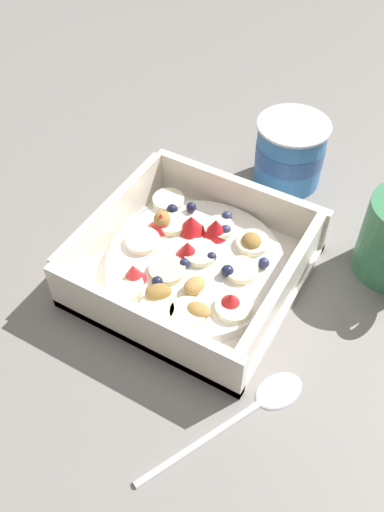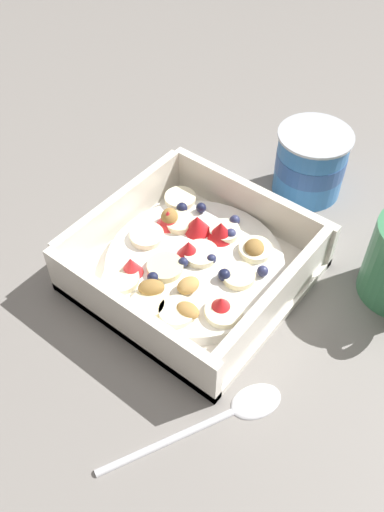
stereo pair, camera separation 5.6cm
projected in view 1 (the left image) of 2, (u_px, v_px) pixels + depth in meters
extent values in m
plane|color=gray|center=(200.00, 270.00, 0.59)|extent=(2.40, 2.40, 0.00)
cube|color=white|center=(192.00, 272.00, 0.58)|extent=(0.21, 0.21, 0.01)
cube|color=white|center=(138.00, 327.00, 0.51)|extent=(0.21, 0.01, 0.06)
cube|color=white|center=(236.00, 199.00, 0.62)|extent=(0.21, 0.01, 0.06)
cube|color=white|center=(112.00, 222.00, 0.60)|extent=(0.01, 0.19, 0.06)
cube|color=white|center=(282.00, 295.00, 0.53)|extent=(0.01, 0.19, 0.06)
cylinder|color=white|center=(192.00, 264.00, 0.57)|extent=(0.19, 0.19, 0.01)
cylinder|color=#F7EFC6|center=(234.00, 307.00, 0.52)|extent=(0.05, 0.05, 0.01)
cylinder|color=#F7EFC6|center=(143.00, 241.00, 0.58)|extent=(0.04, 0.04, 0.01)
cylinder|color=#F7EFC6|center=(197.00, 254.00, 0.57)|extent=(0.04, 0.04, 0.01)
cylinder|color=#F7EFC6|center=(220.00, 228.00, 0.59)|extent=(0.04, 0.04, 0.01)
cylinder|color=#F7EFC6|center=(188.00, 313.00, 0.52)|extent=(0.04, 0.04, 0.01)
cylinder|color=#F7EFC6|center=(125.00, 287.00, 0.54)|extent=(0.05, 0.05, 0.01)
cylinder|color=#F7EFC6|center=(252.00, 243.00, 0.58)|extent=(0.04, 0.04, 0.01)
cylinder|color=beige|center=(167.00, 270.00, 0.55)|extent=(0.05, 0.05, 0.01)
cylinder|color=#F4EAB7|center=(172.00, 224.00, 0.60)|extent=(0.04, 0.04, 0.01)
cylinder|color=#F4EAB7|center=(243.00, 267.00, 0.56)|extent=(0.04, 0.04, 0.01)
cylinder|color=#F7EFC6|center=(168.00, 200.00, 0.62)|extent=(0.04, 0.04, 0.01)
cylinder|color=beige|center=(154.00, 309.00, 0.52)|extent=(0.04, 0.04, 0.01)
cone|color=red|center=(219.00, 229.00, 0.58)|extent=(0.04, 0.04, 0.02)
cone|color=red|center=(134.00, 273.00, 0.54)|extent=(0.03, 0.03, 0.02)
cone|color=red|center=(188.00, 249.00, 0.56)|extent=(0.03, 0.03, 0.02)
cone|color=red|center=(191.00, 223.00, 0.59)|extent=(0.04, 0.04, 0.02)
cone|color=red|center=(161.00, 221.00, 0.59)|extent=(0.04, 0.04, 0.02)
cone|color=red|center=(231.00, 301.00, 0.52)|extent=(0.04, 0.04, 0.02)
sphere|color=#191E3D|center=(172.00, 209.00, 0.61)|extent=(0.01, 0.01, 0.01)
sphere|color=#23284C|center=(185.00, 263.00, 0.56)|extent=(0.01, 0.01, 0.01)
sphere|color=navy|center=(231.00, 218.00, 0.60)|extent=(0.01, 0.01, 0.01)
sphere|color=navy|center=(226.00, 230.00, 0.59)|extent=(0.01, 0.01, 0.01)
sphere|color=navy|center=(264.00, 263.00, 0.56)|extent=(0.01, 0.01, 0.01)
sphere|color=#23284C|center=(210.00, 260.00, 0.56)|extent=(0.01, 0.01, 0.01)
sphere|color=#191E3D|center=(228.00, 271.00, 0.55)|extent=(0.01, 0.01, 0.01)
sphere|color=#191E3D|center=(157.00, 282.00, 0.54)|extent=(0.01, 0.01, 0.01)
sphere|color=#191E3D|center=(191.00, 207.00, 0.61)|extent=(0.01, 0.01, 0.01)
ellipsoid|color=#AD7F42|center=(199.00, 310.00, 0.52)|extent=(0.02, 0.02, 0.01)
ellipsoid|color=olive|center=(251.00, 241.00, 0.58)|extent=(0.03, 0.03, 0.01)
ellipsoid|color=tan|center=(194.00, 285.00, 0.54)|extent=(0.02, 0.03, 0.01)
ellipsoid|color=olive|center=(162.00, 220.00, 0.59)|extent=(0.03, 0.03, 0.02)
ellipsoid|color=olive|center=(158.00, 292.00, 0.53)|extent=(0.03, 0.03, 0.02)
ellipsoid|color=silver|center=(279.00, 389.00, 0.49)|extent=(0.05, 0.06, 0.01)
cylinder|color=silver|center=(199.00, 442.00, 0.46)|extent=(0.06, 0.12, 0.01)
cylinder|color=#3370B7|center=(290.00, 154.00, 0.66)|extent=(0.08, 0.08, 0.08)
cylinder|color=#2D5193|center=(290.00, 151.00, 0.66)|extent=(0.08, 0.08, 0.02)
cylinder|color=#B7BCC6|center=(294.00, 125.00, 0.63)|extent=(0.09, 0.09, 0.00)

